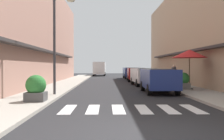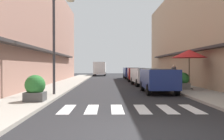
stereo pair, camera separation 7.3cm
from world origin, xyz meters
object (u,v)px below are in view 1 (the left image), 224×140
object	(u,v)px
parked_car_near	(159,78)
delivery_van	(100,68)
parked_car_distant	(131,72)
street_lamp	(58,34)
planter_midblock	(183,81)
planter_far	(169,78)
cafe_umbrella	(189,54)
parked_car_mid	(144,75)
pedestrian_walking_far	(174,75)
planter_corner	(36,88)
pedestrian_walking_near	(174,74)
parked_car_far	(136,73)

from	to	relation	value
parked_car_near	delivery_van	xyz separation A→B (m)	(-4.39, 29.23, 0.48)
parked_car_distant	street_lamp	size ratio (longest dim) A/B	0.84
planter_midblock	planter_far	xyz separation A→B (m)	(0.17, 4.69, -0.03)
parked_car_distant	planter_midblock	size ratio (longest dim) A/B	4.02
cafe_umbrella	planter_midblock	world-z (taller)	cafe_umbrella
delivery_van	planter_midblock	xyz separation A→B (m)	(6.31, -27.79, -0.74)
parked_car_mid	planter_midblock	bearing A→B (deg)	-67.87
delivery_van	parked_car_mid	bearing A→B (deg)	-79.22
cafe_umbrella	pedestrian_walking_far	xyz separation A→B (m)	(-0.34, 2.70, -1.50)
pedestrian_walking_far	delivery_van	bearing A→B (deg)	130.51
parked_car_mid	planter_corner	distance (m)	12.31
planter_far	parked_car_mid	bearing A→B (deg)	178.99
parked_car_mid	planter_midblock	world-z (taller)	parked_car_mid
delivery_van	cafe_umbrella	bearing A→B (deg)	-76.43
planter_midblock	pedestrian_walking_near	xyz separation A→B (m)	(0.65, 4.83, 0.33)
pedestrian_walking_far	planter_corner	bearing A→B (deg)	-107.72
parked_car_far	cafe_umbrella	xyz separation A→B (m)	(2.33, -10.94, 1.53)
street_lamp	planter_midblock	size ratio (longest dim) A/B	4.81
parked_car_distant	planter_corner	distance (m)	23.86
parked_car_near	delivery_van	size ratio (longest dim) A/B	0.77
planter_midblock	planter_far	distance (m)	4.69
parked_car_far	planter_midblock	xyz separation A→B (m)	(1.92, -10.90, -0.26)
planter_midblock	cafe_umbrella	bearing A→B (deg)	-5.12
cafe_umbrella	planter_far	world-z (taller)	cafe_umbrella
parked_car_mid	street_lamp	xyz separation A→B (m)	(-5.82, -7.80, 2.46)
parked_car_near	parked_car_distant	size ratio (longest dim) A/B	0.94
parked_car_far	planter_far	world-z (taller)	parked_car_far
delivery_van	planter_midblock	bearing A→B (deg)	-77.20
parked_car_mid	delivery_van	size ratio (longest dim) A/B	0.80
cafe_umbrella	pedestrian_walking_far	world-z (taller)	cafe_umbrella
delivery_van	planter_midblock	size ratio (longest dim) A/B	4.91
planter_midblock	parked_car_far	bearing A→B (deg)	100.00
pedestrian_walking_far	planter_far	bearing A→B (deg)	113.29
parked_car_near	parked_car_mid	xyz separation A→B (m)	(-0.00, 6.16, 0.00)
planter_midblock	parked_car_distant	bearing A→B (deg)	96.39
parked_car_mid	parked_car_far	size ratio (longest dim) A/B	0.97
parked_car_near	pedestrian_walking_far	size ratio (longest dim) A/B	2.61
parked_car_far	planter_midblock	size ratio (longest dim) A/B	4.07
delivery_van	pedestrian_walking_near	world-z (taller)	delivery_van
cafe_umbrella	planter_far	xyz separation A→B (m)	(-0.23, 4.72, -1.82)
parked_car_near	planter_midblock	bearing A→B (deg)	36.84
parked_car_distant	planter_far	bearing A→B (deg)	-80.47
planter_corner	pedestrian_walking_near	xyz separation A→B (m)	(8.83, 10.70, 0.32)
parked_car_near	parked_car_mid	bearing A→B (deg)	90.00
delivery_van	planter_corner	world-z (taller)	delivery_van
parked_car_near	parked_car_far	bearing A→B (deg)	90.00
parked_car_mid	cafe_umbrella	xyz separation A→B (m)	(2.33, -4.76, 1.53)
parked_car_distant	delivery_van	bearing A→B (deg)	112.42
street_lamp	cafe_umbrella	size ratio (longest dim) A/B	2.03
street_lamp	planter_midblock	distance (m)	8.76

